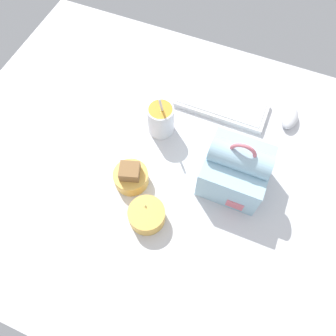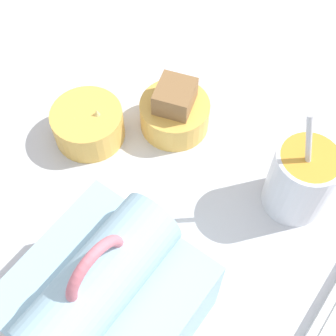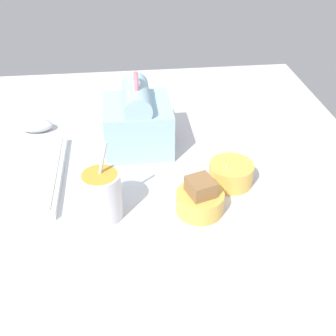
{
  "view_description": "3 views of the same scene",
  "coord_description": "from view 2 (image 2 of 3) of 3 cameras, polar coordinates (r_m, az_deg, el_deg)",
  "views": [
    {
      "loc": [
        17.29,
        -41.83,
        90.19
      ],
      "look_at": [
        1.16,
        -2.73,
        7.0
      ],
      "focal_mm": 35.0,
      "sensor_mm": 36.0,
      "label": 1
    },
    {
      "loc": [
        26.61,
        16.18,
        57.81
      ],
      "look_at": [
        1.16,
        -2.73,
        7.0
      ],
      "focal_mm": 50.0,
      "sensor_mm": 36.0,
      "label": 2
    },
    {
      "loc": [
        -74.77,
        5.99,
        61.29
      ],
      "look_at": [
        1.16,
        -2.73,
        7.0
      ],
      "focal_mm": 45.0,
      "sensor_mm": 36.0,
      "label": 3
    }
  ],
  "objects": [
    {
      "name": "lunch_bag",
      "position": [
        0.51,
        -7.34,
        -15.78
      ],
      "size": [
        17.25,
        17.05,
        20.39
      ],
      "color": "#9EC6DB",
      "rests_on": "desk_surface"
    },
    {
      "name": "bento_bowl_sandwich",
      "position": [
        0.68,
        0.82,
        6.89
      ],
      "size": [
        10.08,
        10.08,
        8.09
      ],
      "color": "#EAB24C",
      "rests_on": "desk_surface"
    },
    {
      "name": "soup_cup",
      "position": [
        0.61,
        15.9,
        -1.28
      ],
      "size": [
        8.19,
        8.19,
        17.59
      ],
      "color": "silver",
      "rests_on": "desk_surface"
    },
    {
      "name": "bento_bowl_snacks",
      "position": [
        0.68,
        -9.65,
        5.33
      ],
      "size": [
        10.16,
        10.16,
        6.0
      ],
      "color": "#EAB24C",
      "rests_on": "desk_surface"
    },
    {
      "name": "desk_surface",
      "position": [
        0.65,
        2.56,
        -3.33
      ],
      "size": [
        140.0,
        110.0,
        2.0
      ],
      "color": "silver",
      "rests_on": "ground"
    }
  ]
}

